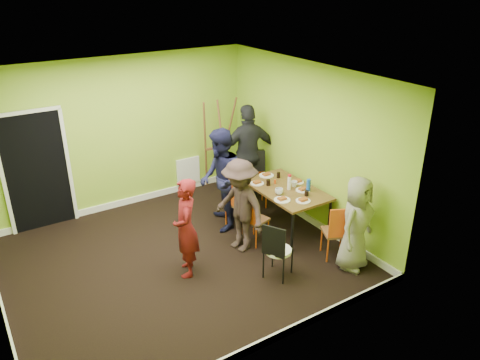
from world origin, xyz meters
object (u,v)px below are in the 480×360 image
at_px(dining_table, 286,191).
at_px(chair_back_end, 254,167).
at_px(blue_bottle, 308,185).
at_px(chair_front_end, 338,229).
at_px(chair_left_near, 252,216).
at_px(person_standing, 186,228).
at_px(thermos, 289,183).
at_px(person_left_near, 240,206).
at_px(chair_bentwood, 277,248).
at_px(person_left_far, 221,180).
at_px(orange_bottle, 275,182).
at_px(person_back_end, 249,154).
at_px(easel, 218,145).
at_px(person_front_end, 356,223).
at_px(chair_left_far, 236,199).

height_order(dining_table, chair_back_end, chair_back_end).
bearing_deg(blue_bottle, chair_front_end, -100.21).
height_order(chair_left_near, person_standing, person_standing).
bearing_deg(dining_table, chair_front_end, -86.29).
xyz_separation_m(thermos, person_left_near, (-1.04, -0.09, -0.11)).
relative_size(chair_bentwood, blue_bottle, 4.16).
bearing_deg(person_left_far, orange_bottle, 90.08).
bearing_deg(person_back_end, chair_left_near, 71.19).
bearing_deg(easel, blue_bottle, -80.43).
distance_m(easel, blue_bottle, 2.34).
distance_m(person_back_end, person_front_end, 2.77).
xyz_separation_m(chair_bentwood, easel, (0.86, 3.12, 0.44)).
height_order(person_standing, person_left_near, person_left_near).
relative_size(dining_table, chair_left_near, 1.70).
height_order(blue_bottle, person_left_far, person_left_far).
distance_m(person_standing, person_left_far, 1.45).
bearing_deg(easel, chair_bentwood, -105.38).
bearing_deg(blue_bottle, person_back_end, 95.60).
bearing_deg(orange_bottle, person_left_far, 157.57).
xyz_separation_m(chair_left_far, thermos, (0.72, -0.53, 0.32)).
bearing_deg(chair_back_end, orange_bottle, 102.59).
relative_size(dining_table, person_front_end, 1.03).
distance_m(chair_bentwood, orange_bottle, 1.70).
height_order(chair_left_far, orange_bottle, chair_left_far).
bearing_deg(person_back_end, person_standing, 49.22).
height_order(chair_bentwood, person_front_end, person_front_end).
bearing_deg(dining_table, orange_bottle, 98.65).
bearing_deg(orange_bottle, person_back_end, 82.95).
bearing_deg(easel, person_front_end, -85.17).
relative_size(chair_left_near, person_back_end, 0.47).
height_order(chair_back_end, blue_bottle, chair_back_end).
distance_m(dining_table, chair_bentwood, 1.51).
distance_m(dining_table, thermos, 0.18).
bearing_deg(dining_table, thermos, -72.81).
bearing_deg(dining_table, chair_left_near, -170.45).
relative_size(person_left_near, person_back_end, 0.81).
bearing_deg(person_left_far, easel, 173.84).
bearing_deg(person_left_near, chair_left_far, 142.41).
relative_size(chair_left_near, orange_bottle, 12.46).
xyz_separation_m(chair_back_end, person_left_far, (-1.03, -0.52, 0.17)).
bearing_deg(chair_front_end, easel, 118.59).
height_order(dining_table, person_left_far, person_left_far).
relative_size(person_left_far, person_front_end, 1.21).
relative_size(dining_table, person_left_near, 0.98).
distance_m(person_left_near, person_back_end, 1.81).
bearing_deg(chair_left_near, thermos, 79.37).
bearing_deg(person_front_end, chair_front_end, 84.80).
distance_m(dining_table, chair_back_end, 1.15).
xyz_separation_m(chair_back_end, chair_front_end, (-0.04, -2.34, -0.21)).
height_order(chair_left_near, person_front_end, person_front_end).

